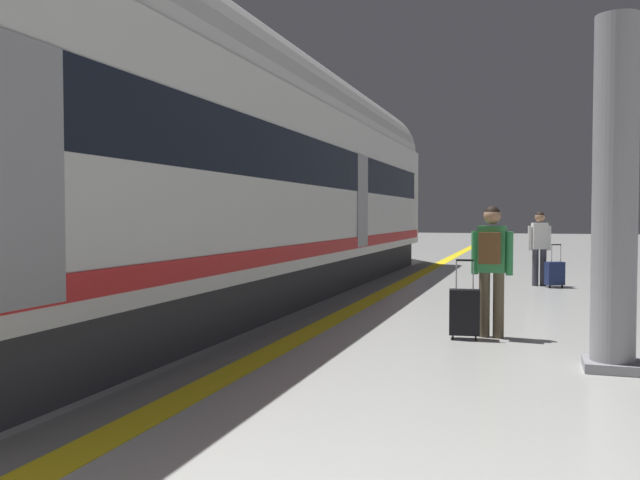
{
  "coord_description": "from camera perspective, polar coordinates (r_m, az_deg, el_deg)",
  "views": [
    {
      "loc": [
        2.28,
        -0.47,
        1.59
      ],
      "look_at": [
        -0.01,
        6.71,
        1.31
      ],
      "focal_mm": 37.43,
      "sensor_mm": 36.0,
      "label": 1
    }
  ],
  "objects": [
    {
      "name": "suitcase_mid",
      "position": [
        8.77,
        12.24,
        -6.04
      ],
      "size": [
        0.4,
        0.27,
        1.03
      ],
      "color": "black",
      "rests_on": "ground"
    },
    {
      "name": "high_speed_train",
      "position": [
        9.99,
        -12.67,
        7.33
      ],
      "size": [
        2.94,
        29.95,
        4.97
      ],
      "color": "#38383D",
      "rests_on": "ground"
    },
    {
      "name": "passenger_near",
      "position": [
        15.74,
        18.26,
        -0.23
      ],
      "size": [
        0.5,
        0.29,
        1.67
      ],
      "color": "#383842",
      "rests_on": "ground"
    },
    {
      "name": "tactile_edge_band",
      "position": [
        11.07,
        0.57,
        -6.1
      ],
      "size": [
        0.66,
        80.0,
        0.01
      ],
      "primitive_type": "cube",
      "color": "slate",
      "rests_on": "ground"
    },
    {
      "name": "safety_line_strip",
      "position": [
        10.97,
        2.32,
        -6.17
      ],
      "size": [
        0.36,
        80.0,
        0.01
      ],
      "primitive_type": "cube",
      "color": "yellow",
      "rests_on": "ground"
    },
    {
      "name": "platform_pillar",
      "position": [
        7.41,
        23.89,
        3.0
      ],
      "size": [
        0.56,
        0.56,
        3.6
      ],
      "color": "gray",
      "rests_on": "ground"
    },
    {
      "name": "passenger_mid",
      "position": [
        8.9,
        14.45,
        -1.63
      ],
      "size": [
        0.53,
        0.36,
        1.71
      ],
      "color": "brown",
      "rests_on": "ground"
    },
    {
      "name": "suitcase_near",
      "position": [
        15.49,
        19.42,
        -2.71
      ],
      "size": [
        0.44,
        0.36,
        0.96
      ],
      "color": "#19234C",
      "rests_on": "ground"
    }
  ]
}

